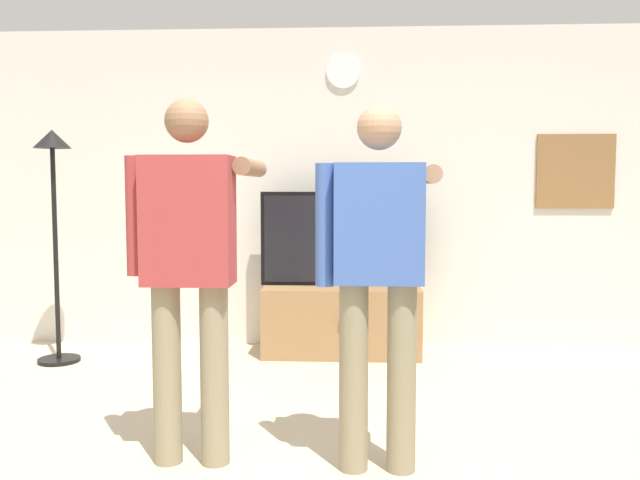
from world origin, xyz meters
name	(u,v)px	position (x,y,z in m)	size (l,w,h in m)	color
back_wall	(326,189)	(0.00, 2.95, 1.35)	(6.40, 0.10, 2.70)	silver
tv_stand	(342,320)	(0.15, 2.60, 0.28)	(1.27, 0.57, 0.56)	#997047
television	(342,239)	(0.15, 2.65, 0.94)	(1.33, 0.07, 0.77)	black
wall_clock	(343,71)	(0.15, 2.89, 2.33)	(0.28, 0.28, 0.03)	white
framed_picture	(575,171)	(2.09, 2.90, 1.50)	(0.64, 0.04, 0.62)	olive
floor_lamp	(54,197)	(-2.06, 2.22, 1.29)	(0.32, 0.32, 1.80)	black
person_standing_nearer_lamp	(190,258)	(-0.55, 0.42, 1.02)	(0.61, 0.78, 1.79)	gray
person_standing_nearer_couch	(378,265)	(0.37, 0.39, 1.00)	(0.60, 0.78, 1.75)	gray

